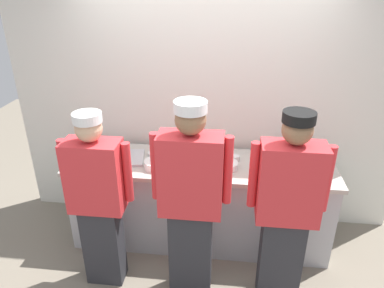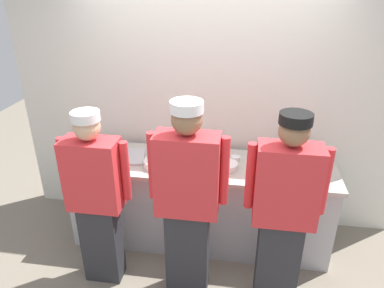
{
  "view_description": "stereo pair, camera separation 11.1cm",
  "coord_description": "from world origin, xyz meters",
  "views": [
    {
      "loc": [
        0.26,
        -2.64,
        2.53
      ],
      "look_at": [
        -0.08,
        0.38,
        1.08
      ],
      "focal_mm": 33.57,
      "sensor_mm": 36.0,
      "label": 1
    },
    {
      "loc": [
        0.37,
        -2.63,
        2.53
      ],
      "look_at": [
        -0.08,
        0.38,
        1.08
      ],
      "focal_mm": 33.57,
      "sensor_mm": 36.0,
      "label": 2
    }
  ],
  "objects": [
    {
      "name": "plate_stack_rear",
      "position": [
        -0.4,
        0.23,
        0.93
      ],
      "size": [
        0.22,
        0.22,
        0.07
      ],
      "color": "white",
      "rests_on": "prep_counter"
    },
    {
      "name": "chef_center",
      "position": [
        -0.01,
        -0.32,
        0.93
      ],
      "size": [
        0.62,
        0.24,
        1.74
      ],
      "color": "#2D2D33",
      "rests_on": "ground"
    },
    {
      "name": "plate_stack_front",
      "position": [
        0.25,
        0.3,
        0.92
      ],
      "size": [
        0.21,
        0.21,
        0.06
      ],
      "color": "white",
      "rests_on": "prep_counter"
    },
    {
      "name": "wall_back",
      "position": [
        0.0,
        0.84,
        1.49
      ],
      "size": [
        4.0,
        0.1,
        2.98
      ],
      "color": "silver",
      "rests_on": "ground"
    },
    {
      "name": "chef_far_right",
      "position": [
        0.73,
        -0.3,
        0.9
      ],
      "size": [
        0.61,
        0.24,
        1.69
      ],
      "color": "#2D2D33",
      "rests_on": "ground"
    },
    {
      "name": "prep_counter",
      "position": [
        0.0,
        0.37,
        0.45
      ],
      "size": [
        2.55,
        0.69,
        0.89
      ],
      "color": "#B2B2B7",
      "rests_on": "ground"
    },
    {
      "name": "ground_plane",
      "position": [
        0.0,
        0.0,
        0.0
      ],
      "size": [
        9.0,
        9.0,
        0.0
      ],
      "primitive_type": "plane",
      "color": "slate"
    },
    {
      "name": "mixing_bowl_steel",
      "position": [
        0.86,
        0.46,
        0.96
      ],
      "size": [
        0.32,
        0.32,
        0.13
      ],
      "primitive_type": "cylinder",
      "color": "#B7BABF",
      "rests_on": "prep_counter"
    },
    {
      "name": "deli_cup",
      "position": [
        0.59,
        0.24,
        0.94
      ],
      "size": [
        0.09,
        0.09,
        0.1
      ],
      "primitive_type": "cylinder",
      "color": "white",
      "rests_on": "prep_counter"
    },
    {
      "name": "squeeze_bottle_primary",
      "position": [
        -0.12,
        0.23,
        0.97
      ],
      "size": [
        0.06,
        0.06,
        0.18
      ],
      "color": "#56A333",
      "rests_on": "prep_counter"
    },
    {
      "name": "ramekin_yellow_sauce",
      "position": [
        0.33,
        0.46,
        0.92
      ],
      "size": [
        0.09,
        0.09,
        0.05
      ],
      "color": "white",
      "rests_on": "prep_counter"
    },
    {
      "name": "chef_near_left",
      "position": [
        -0.79,
        -0.28,
        0.86
      ],
      "size": [
        0.59,
        0.24,
        1.61
      ],
      "color": "#2D2D33",
      "rests_on": "ground"
    },
    {
      "name": "sheet_tray",
      "position": [
        -0.78,
        0.35,
        0.9
      ],
      "size": [
        0.5,
        0.41,
        0.02
      ],
      "primitive_type": "cube",
      "rotation": [
        0.0,
        0.0,
        0.18
      ],
      "color": "#B7BABF",
      "rests_on": "prep_counter"
    },
    {
      "name": "ramekin_red_sauce",
      "position": [
        -0.49,
        0.46,
        0.91
      ],
      "size": [
        0.1,
        0.1,
        0.04
      ],
      "color": "white",
      "rests_on": "prep_counter"
    }
  ]
}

